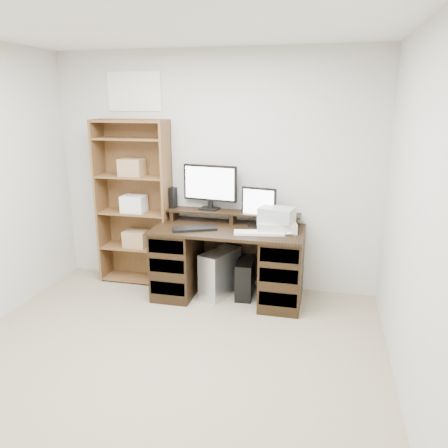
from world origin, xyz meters
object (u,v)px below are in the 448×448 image
(monitor_wide, at_px, (210,185))
(printer, at_px, (276,226))
(bookshelf, at_px, (135,202))
(tower_silver, at_px, (220,273))
(desk, at_px, (229,262))
(tower_black, at_px, (245,278))
(monitor_small, at_px, (259,205))

(monitor_wide, height_order, printer, monitor_wide)
(monitor_wide, bearing_deg, bookshelf, -168.61)
(monitor_wide, distance_m, tower_silver, 0.94)
(monitor_wide, xyz_separation_m, tower_silver, (0.17, -0.25, -0.89))
(desk, bearing_deg, tower_silver, 168.65)
(desk, xyz_separation_m, bookshelf, (-1.11, 0.21, 0.53))
(printer, xyz_separation_m, tower_silver, (-0.57, 0.01, -0.55))
(monitor_wide, relative_size, tower_silver, 1.21)
(printer, xyz_separation_m, tower_black, (-0.31, 0.05, -0.60))
(monitor_small, bearing_deg, printer, -25.50)
(tower_black, distance_m, bookshelf, 1.47)
(printer, distance_m, tower_black, 0.68)
(monitor_wide, xyz_separation_m, bookshelf, (-0.84, -0.05, -0.22))
(monitor_small, height_order, bookshelf, bookshelf)
(desk, height_order, tower_black, desk)
(tower_black, bearing_deg, desk, -162.71)
(desk, relative_size, monitor_wide, 2.53)
(desk, distance_m, bookshelf, 1.25)
(monitor_wide, distance_m, printer, 0.85)
(printer, bearing_deg, tower_black, 161.05)
(monitor_small, relative_size, tower_black, 1.00)
(tower_black, bearing_deg, monitor_small, 39.45)
(monitor_small, relative_size, printer, 1.04)
(desk, relative_size, tower_silver, 3.07)
(monitor_small, bearing_deg, tower_silver, -149.19)
(desk, xyz_separation_m, monitor_wide, (-0.26, 0.26, 0.74))
(desk, xyz_separation_m, printer, (0.48, 0.01, 0.41))
(printer, relative_size, tower_black, 0.96)
(tower_silver, bearing_deg, printer, 20.39)
(printer, height_order, tower_silver, printer)
(tower_silver, distance_m, bookshelf, 1.23)
(tower_silver, height_order, bookshelf, bookshelf)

